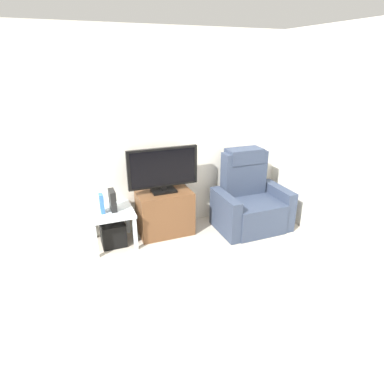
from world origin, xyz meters
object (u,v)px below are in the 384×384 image
side_table (111,216)px  book_upright (102,204)px  game_console (113,200)px  television (163,169)px  recliner_armchair (250,201)px  tv_stand (165,213)px  subwoofer_box (113,233)px

side_table → book_upright: 0.22m
side_table → game_console: 0.21m
television → recliner_armchair: (1.17, -0.25, -0.54)m
tv_stand → side_table: (-0.71, -0.04, 0.10)m
tv_stand → game_console: bearing=-177.8°
tv_stand → book_upright: size_ratio=3.00×
side_table → book_upright: size_ratio=2.26×
tv_stand → television: (0.00, 0.02, 0.61)m
recliner_armchair → subwoofer_box: (-1.88, 0.19, -0.22)m
television → subwoofer_box: 1.04m
tv_stand → book_upright: book_upright is taller
side_table → book_upright: book_upright is taller
tv_stand → side_table: bearing=-177.1°
recliner_armchair → game_console: recliner_armchair is taller
subwoofer_box → tv_stand: bearing=2.9°
recliner_armchair → side_table: 1.89m
television → side_table: bearing=-175.6°
television → side_table: (-0.71, -0.05, -0.52)m
book_upright → game_console: size_ratio=0.92×
side_table → game_console: game_console is taller
subwoofer_box → book_upright: book_upright is taller
tv_stand → side_table: size_ratio=1.33×
subwoofer_box → recliner_armchair: bearing=-5.8°
subwoofer_box → book_upright: size_ratio=1.26×
tv_stand → recliner_armchair: recliner_armchair is taller
subwoofer_box → game_console: game_console is taller
subwoofer_box → book_upright: 0.45m
game_console → tv_stand: bearing=2.2°
recliner_armchair → television: bearing=162.2°
tv_stand → television: television is taller
tv_stand → recliner_armchair: 1.20m
television → recliner_armchair: size_ratio=0.86×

